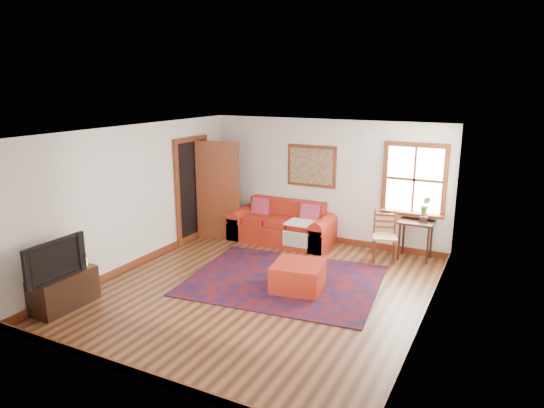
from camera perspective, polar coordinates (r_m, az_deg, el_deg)
The scene contains 13 objects.
ground at distance 7.83m, azimuth -1.19°, elevation -9.96°, with size 5.50×5.50×0.00m, color #3D1E10.
room_envelope at distance 7.33m, azimuth -1.20°, elevation 1.95°, with size 5.04×5.54×2.52m.
window at distance 9.34m, azimuth 16.50°, elevation 1.90°, with size 1.18×0.20×1.38m.
doorway at distance 10.05m, azimuth -7.55°, elevation 1.78°, with size 0.89×1.08×2.14m.
framed_artwork at distance 9.88m, azimuth 4.66°, elevation 4.47°, with size 1.05×0.07×0.85m.
persian_rug at distance 8.13m, azimuth 1.39°, elevation -8.95°, with size 3.06×2.44×0.02m, color #530D0B.
red_leather_sofa at distance 10.01m, azimuth 1.24°, elevation -2.84°, with size 2.12×0.88×0.83m.
red_ottoman at distance 7.75m, azimuth 3.07°, elevation -8.50°, with size 0.76×0.76×0.43m, color #A52515.
side_table at distance 9.28m, azimuth 16.60°, elevation -2.68°, with size 0.61×0.46×0.73m.
ladder_back_chair at distance 9.12m, azimuth 13.12°, elevation -3.47°, with size 0.54×0.53×0.92m.
media_cabinet at distance 7.76m, azimuth -23.27°, elevation -9.31°, with size 0.43×0.95×0.52m, color black.
television at distance 7.46m, azimuth -24.59°, elevation -5.88°, with size 0.99×0.13×0.57m, color black.
candle_hurricane at distance 7.81m, azimuth -21.32°, elevation -6.24°, with size 0.12×0.12×0.18m.
Camera 1 is at (3.38, -6.31, 3.19)m, focal length 32.00 mm.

